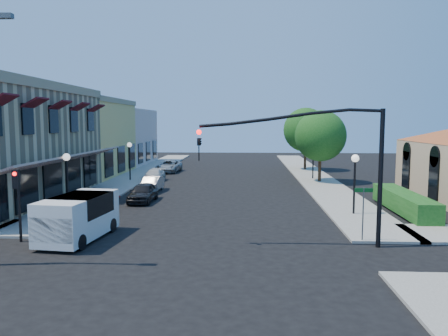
{
  "coord_description": "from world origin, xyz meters",
  "views": [
    {
      "loc": [
        2.28,
        -17.39,
        5.44
      ],
      "look_at": [
        0.85,
        9.37,
        2.6
      ],
      "focal_mm": 35.0,
      "sensor_mm": 36.0,
      "label": 1
    }
  ],
  "objects_px": {
    "lamppost_left_near": "(67,167)",
    "lamppost_right_far": "(313,151)",
    "lamppost_right_near": "(355,169)",
    "parked_car_b": "(152,184)",
    "parked_car_d": "(169,166)",
    "street_tree_a": "(320,136)",
    "parked_car_a": "(143,193)",
    "street_name_sign": "(363,206)",
    "lamppost_left_far": "(130,151)",
    "secondary_signal": "(18,192)",
    "street_tree_b": "(306,130)",
    "white_van": "(78,215)",
    "signal_mast_arm": "(331,154)",
    "parked_car_c": "(154,176)"
  },
  "relations": [
    {
      "from": "parked_car_a",
      "to": "parked_car_c",
      "type": "bearing_deg",
      "value": 99.21
    },
    {
      "from": "parked_car_a",
      "to": "parked_car_c",
      "type": "distance_m",
      "value": 10.13
    },
    {
      "from": "secondary_signal",
      "to": "lamppost_right_near",
      "type": "height_order",
      "value": "lamppost_right_near"
    },
    {
      "from": "street_tree_b",
      "to": "white_van",
      "type": "distance_m",
      "value": 33.45
    },
    {
      "from": "parked_car_a",
      "to": "secondary_signal",
      "type": "bearing_deg",
      "value": -106.12
    },
    {
      "from": "parked_car_b",
      "to": "parked_car_c",
      "type": "relative_size",
      "value": 0.94
    },
    {
      "from": "street_name_sign",
      "to": "lamppost_left_near",
      "type": "height_order",
      "value": "lamppost_left_near"
    },
    {
      "from": "street_tree_b",
      "to": "lamppost_right_far",
      "type": "bearing_deg",
      "value": -92.15
    },
    {
      "from": "signal_mast_arm",
      "to": "secondary_signal",
      "type": "distance_m",
      "value": 13.97
    },
    {
      "from": "lamppost_left_far",
      "to": "white_van",
      "type": "xyz_separation_m",
      "value": [
        2.99,
        -20.05,
        -1.55
      ]
    },
    {
      "from": "lamppost_left_far",
      "to": "parked_car_d",
      "type": "height_order",
      "value": "lamppost_left_far"
    },
    {
      "from": "street_tree_b",
      "to": "parked_car_a",
      "type": "relative_size",
      "value": 1.85
    },
    {
      "from": "parked_car_b",
      "to": "secondary_signal",
      "type": "bearing_deg",
      "value": -99.47
    },
    {
      "from": "street_name_sign",
      "to": "signal_mast_arm",
      "type": "bearing_deg",
      "value": -156.8
    },
    {
      "from": "street_tree_b",
      "to": "parked_car_b",
      "type": "bearing_deg",
      "value": -131.25
    },
    {
      "from": "street_tree_b",
      "to": "parked_car_c",
      "type": "bearing_deg",
      "value": -145.41
    },
    {
      "from": "street_tree_a",
      "to": "lamppost_right_near",
      "type": "bearing_deg",
      "value": -91.23
    },
    {
      "from": "street_tree_b",
      "to": "parked_car_a",
      "type": "bearing_deg",
      "value": -123.72
    },
    {
      "from": "lamppost_left_near",
      "to": "lamppost_right_far",
      "type": "bearing_deg",
      "value": 43.26
    },
    {
      "from": "lamppost_left_far",
      "to": "lamppost_left_near",
      "type": "bearing_deg",
      "value": -90.0
    },
    {
      "from": "signal_mast_arm",
      "to": "lamppost_right_far",
      "type": "height_order",
      "value": "signal_mast_arm"
    },
    {
      "from": "secondary_signal",
      "to": "lamppost_right_far",
      "type": "xyz_separation_m",
      "value": [
        16.5,
        22.59,
        0.42
      ]
    },
    {
      "from": "lamppost_right_far",
      "to": "parked_car_a",
      "type": "xyz_separation_m",
      "value": [
        -13.3,
        -12.38,
        -2.09
      ]
    },
    {
      "from": "street_tree_a",
      "to": "street_name_sign",
      "type": "distance_m",
      "value": 20.0
    },
    {
      "from": "street_name_sign",
      "to": "parked_car_b",
      "type": "relative_size",
      "value": 0.7
    },
    {
      "from": "street_tree_a",
      "to": "lamppost_left_far",
      "type": "bearing_deg",
      "value": 180.0
    },
    {
      "from": "street_tree_b",
      "to": "lamppost_left_near",
      "type": "bearing_deg",
      "value": -125.79
    },
    {
      "from": "lamppost_left_near",
      "to": "parked_car_b",
      "type": "distance_m",
      "value": 8.99
    },
    {
      "from": "lamppost_right_near",
      "to": "lamppost_right_far",
      "type": "relative_size",
      "value": 1.0
    },
    {
      "from": "street_tree_a",
      "to": "lamppost_right_far",
      "type": "distance_m",
      "value": 2.49
    },
    {
      "from": "lamppost_right_far",
      "to": "parked_car_d",
      "type": "distance_m",
      "value": 15.77
    },
    {
      "from": "signal_mast_arm",
      "to": "lamppost_left_far",
      "type": "distance_m",
      "value": 25.07
    },
    {
      "from": "lamppost_right_near",
      "to": "parked_car_b",
      "type": "height_order",
      "value": "lamppost_right_near"
    },
    {
      "from": "street_name_sign",
      "to": "street_tree_b",
      "type": "bearing_deg",
      "value": 87.5
    },
    {
      "from": "parked_car_d",
      "to": "street_tree_a",
      "type": "bearing_deg",
      "value": -22.19
    },
    {
      "from": "street_tree_a",
      "to": "white_van",
      "type": "height_order",
      "value": "street_tree_a"
    },
    {
      "from": "parked_car_c",
      "to": "parked_car_d",
      "type": "bearing_deg",
      "value": 92.83
    },
    {
      "from": "white_van",
      "to": "lamppost_left_near",
      "type": "bearing_deg",
      "value": 116.34
    },
    {
      "from": "lamppost_right_near",
      "to": "street_tree_a",
      "type": "bearing_deg",
      "value": 88.77
    },
    {
      "from": "street_name_sign",
      "to": "lamppost_left_far",
      "type": "height_order",
      "value": "lamppost_left_far"
    },
    {
      "from": "street_name_sign",
      "to": "parked_car_a",
      "type": "relative_size",
      "value": 0.66
    },
    {
      "from": "street_tree_b",
      "to": "signal_mast_arm",
      "type": "bearing_deg",
      "value": -95.51
    },
    {
      "from": "parked_car_b",
      "to": "parked_car_d",
      "type": "xyz_separation_m",
      "value": [
        -1.03,
        13.23,
        0.06
      ]
    },
    {
      "from": "lamppost_left_far",
      "to": "lamppost_right_near",
      "type": "bearing_deg",
      "value": -39.47
    },
    {
      "from": "signal_mast_arm",
      "to": "white_van",
      "type": "distance_m",
      "value": 11.74
    },
    {
      "from": "secondary_signal",
      "to": "parked_car_c",
      "type": "relative_size",
      "value": 0.87
    },
    {
      "from": "parked_car_a",
      "to": "lamppost_left_near",
      "type": "bearing_deg",
      "value": -134.32
    },
    {
      "from": "signal_mast_arm",
      "to": "parked_car_b",
      "type": "relative_size",
      "value": 2.23
    },
    {
      "from": "parked_car_d",
      "to": "street_name_sign",
      "type": "bearing_deg",
      "value": -59.41
    },
    {
      "from": "street_tree_a",
      "to": "lamppost_left_near",
      "type": "bearing_deg",
      "value": -141.02
    }
  ]
}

